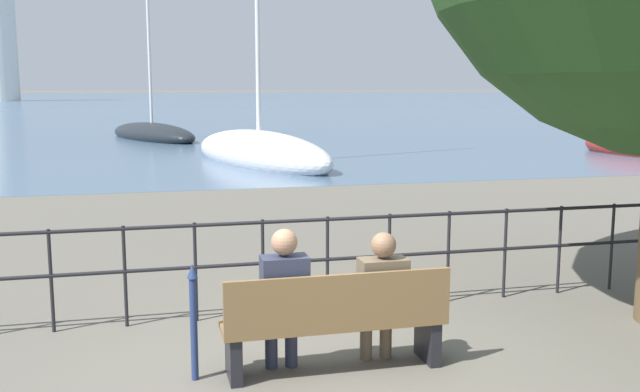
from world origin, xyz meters
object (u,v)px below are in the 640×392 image
(closed_umbrella, at_px, (193,316))
(sailboat_0, at_px, (152,133))
(seated_person_left, at_px, (284,294))
(seated_person_right, at_px, (382,291))
(park_bench, at_px, (336,323))
(sailboat_2, at_px, (259,153))

(closed_umbrella, distance_m, sailboat_0, 28.56)
(seated_person_left, bearing_deg, seated_person_right, 0.14)
(park_bench, relative_size, closed_umbrella, 1.95)
(seated_person_left, relative_size, closed_umbrella, 1.27)
(park_bench, bearing_deg, sailboat_2, 83.14)
(closed_umbrella, bearing_deg, seated_person_left, -3.79)
(park_bench, xyz_separation_m, sailboat_2, (2.02, 16.78, -0.08))
(closed_umbrella, height_order, sailboat_0, sailboat_0)
(park_bench, distance_m, closed_umbrella, 1.20)
(park_bench, height_order, seated_person_left, seated_person_left)
(park_bench, relative_size, seated_person_left, 1.53)
(park_bench, relative_size, sailboat_2, 0.16)
(closed_umbrella, relative_size, sailboat_0, 0.08)
(seated_person_left, bearing_deg, sailboat_2, 81.64)
(seated_person_left, distance_m, sailboat_2, 16.89)
(seated_person_right, relative_size, closed_umbrella, 1.20)
(sailboat_2, bearing_deg, closed_umbrella, -119.28)
(sailboat_0, bearing_deg, seated_person_right, -108.91)
(park_bench, distance_m, seated_person_right, 0.50)
(seated_person_right, relative_size, sailboat_2, 0.10)
(seated_person_right, bearing_deg, sailboat_0, 93.15)
(park_bench, bearing_deg, seated_person_left, 169.87)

